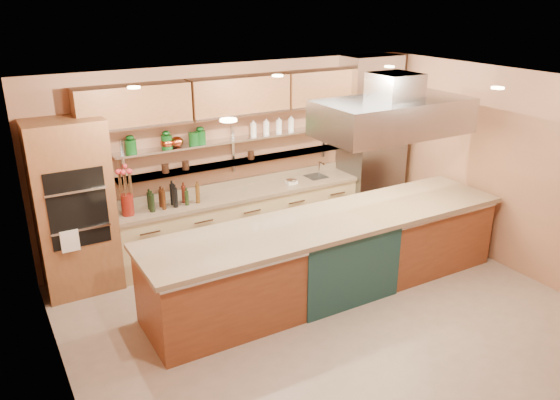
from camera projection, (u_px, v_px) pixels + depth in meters
floor at (326, 314)px, 6.78m from camera, size 6.00×5.00×0.02m
ceiling at (334, 87)px, 5.78m from camera, size 6.00×5.00×0.02m
wall_back at (235, 157)px, 8.30m from camera, size 6.00×0.04×2.80m
wall_front at (513, 312)px, 4.25m from camera, size 6.00×0.04×2.80m
wall_left at (53, 271)px, 4.87m from camera, size 0.04×5.00×2.80m
wall_right at (505, 170)px, 7.68m from camera, size 0.04×5.00×2.80m
oven_stack at (74, 208)px, 6.98m from camera, size 0.95×0.64×2.30m
refrigerator at (371, 162)px, 9.23m from camera, size 0.95×0.72×2.10m
back_counter at (243, 220)px, 8.37m from camera, size 3.84×0.64×0.93m
wall_shelf_lower at (236, 162)px, 8.19m from camera, size 3.60×0.26×0.03m
wall_shelf_upper at (236, 140)px, 8.06m from camera, size 3.60×0.26×0.03m
upper_cabinets at (239, 96)px, 7.82m from camera, size 4.60×0.36×0.55m
range_hood at (393, 117)px, 6.97m from camera, size 2.00×1.00×0.45m
ceiling_downlights at (323, 87)px, 5.95m from camera, size 4.00×2.80×0.02m
island at (330, 255)px, 7.16m from camera, size 4.92×1.07×1.03m
flower_vase at (127, 205)px, 7.30m from camera, size 0.20×0.20×0.29m
oil_bottle_cluster at (174, 198)px, 7.61m from camera, size 0.81×0.49×0.25m
kitchen_scale at (291, 181)px, 8.54m from camera, size 0.19×0.16×0.09m
bar_faucet at (319, 169)px, 8.86m from camera, size 0.03×0.03×0.24m
copper_kettle at (177, 142)px, 7.61m from camera, size 0.22×0.22×0.14m
green_canister at (194, 139)px, 7.72m from camera, size 0.15×0.15×0.17m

